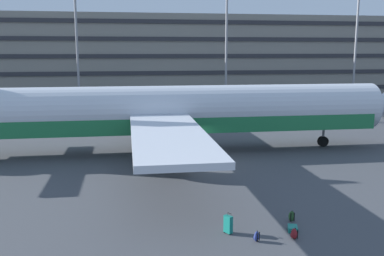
{
  "coord_description": "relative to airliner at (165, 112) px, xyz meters",
  "views": [
    {
      "loc": [
        -5.13,
        -30.45,
        8.15
      ],
      "look_at": [
        -0.66,
        -2.28,
        3.0
      ],
      "focal_mm": 40.23,
      "sensor_mm": 36.0,
      "label": 1
    }
  ],
  "objects": [
    {
      "name": "backpack_red",
      "position": [
        2.28,
        -17.28,
        -3.06
      ],
      "size": [
        0.36,
        0.36,
        0.52
      ],
      "color": "navy",
      "rests_on": "ground_plane"
    },
    {
      "name": "airliner",
      "position": [
        0.0,
        0.0,
        0.0
      ],
      "size": [
        40.97,
        33.03,
        11.14
      ],
      "color": "silver",
      "rests_on": "ground_plane"
    },
    {
      "name": "light_mast_center_right",
      "position": [
        34.96,
        33.24,
        8.02
      ],
      "size": [
        1.8,
        0.5,
        19.31
      ],
      "color": "gray",
      "rests_on": "ground_plane"
    },
    {
      "name": "backpack_upright",
      "position": [
        3.99,
        -17.28,
        -3.06
      ],
      "size": [
        0.29,
        0.39,
        0.53
      ],
      "color": "maroon",
      "rests_on": "ground_plane"
    },
    {
      "name": "backpack_navy",
      "position": [
        4.63,
        -15.39,
        -3.04
      ],
      "size": [
        0.32,
        0.28,
        0.57
      ],
      "color": "#264C26",
      "rests_on": "ground_plane"
    },
    {
      "name": "light_mast_center_left",
      "position": [
        12.96,
        33.24,
        9.56
      ],
      "size": [
        1.8,
        0.5,
        22.31
      ],
      "color": "gray",
      "rests_on": "ground_plane"
    },
    {
      "name": "ground_plane",
      "position": [
        1.92,
        -3.62,
        -3.29
      ],
      "size": [
        600.0,
        600.0,
        0.0
      ],
      "primitive_type": "plane",
      "color": "#424449"
    },
    {
      "name": "suitcase_orange",
      "position": [
        1.26,
        -16.29,
        -2.84
      ],
      "size": [
        0.39,
        0.45,
        0.96
      ],
      "color": "#147266",
      "rests_on": "ground_plane"
    },
    {
      "name": "suitcase_scuffed",
      "position": [
        4.26,
        -16.46,
        -3.18
      ],
      "size": [
        0.6,
        0.72,
        0.22
      ],
      "color": "#147266",
      "rests_on": "ground_plane"
    },
    {
      "name": "light_mast_left",
      "position": [
        -9.96,
        33.24,
        8.73
      ],
      "size": [
        1.8,
        0.5,
        20.68
      ],
      "color": "gray",
      "rests_on": "ground_plane"
    },
    {
      "name": "terminal_structure",
      "position": [
        1.92,
        51.21,
        3.94
      ],
      "size": [
        127.52,
        21.33,
        14.45
      ],
      "color": "gray",
      "rests_on": "ground_plane"
    }
  ]
}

